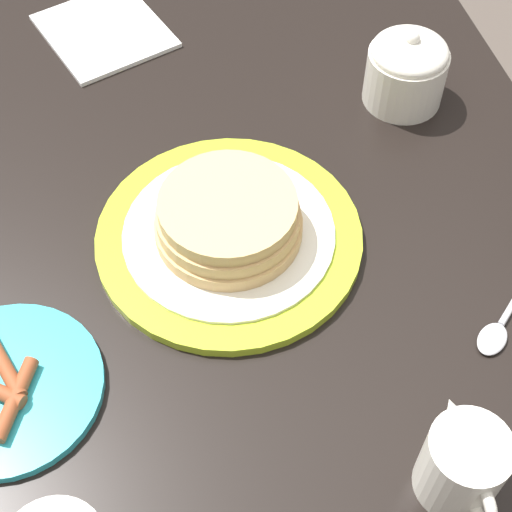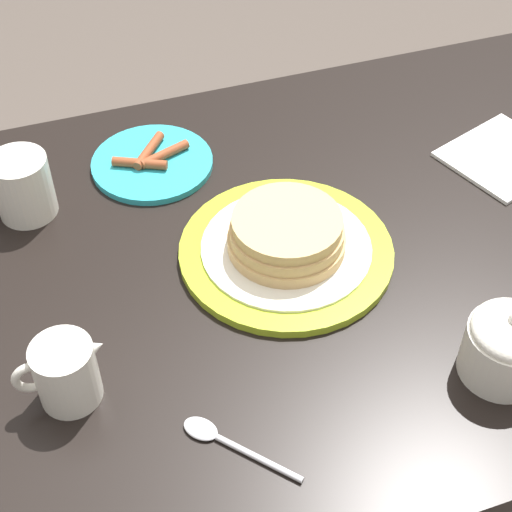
{
  "view_description": "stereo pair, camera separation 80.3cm",
  "coord_description": "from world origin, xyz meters",
  "px_view_note": "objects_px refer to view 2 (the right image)",
  "views": [
    {
      "loc": [
        0.55,
        -0.09,
        1.41
      ],
      "look_at": [
        0.1,
        0.02,
        0.78
      ],
      "focal_mm": 55.0,
      "sensor_mm": 36.0,
      "label": 1
    },
    {
      "loc": [
        0.33,
        0.67,
        1.49
      ],
      "look_at": [
        0.1,
        0.02,
        0.78
      ],
      "focal_mm": 55.0,
      "sensor_mm": 36.0,
      "label": 2
    }
  ],
  "objects_px": {
    "side_plate_bacon": "(152,162)",
    "spoon": "(221,439)",
    "pancake_plate": "(286,242)",
    "napkin": "(504,157)",
    "creamer_pitcher": "(66,372)",
    "coffee_mug": "(20,186)",
    "sugar_bowl": "(507,345)"
  },
  "relations": [
    {
      "from": "side_plate_bacon",
      "to": "spoon",
      "type": "xyz_separation_m",
      "value": [
        0.04,
        0.48,
        -0.0
      ]
    },
    {
      "from": "pancake_plate",
      "to": "napkin",
      "type": "xyz_separation_m",
      "value": [
        -0.38,
        -0.08,
        -0.02
      ]
    },
    {
      "from": "side_plate_bacon",
      "to": "spoon",
      "type": "relative_size",
      "value": 1.51
    },
    {
      "from": "pancake_plate",
      "to": "side_plate_bacon",
      "type": "xyz_separation_m",
      "value": [
        0.12,
        -0.24,
        -0.02
      ]
    },
    {
      "from": "pancake_plate",
      "to": "creamer_pitcher",
      "type": "bearing_deg",
      "value": 23.23
    },
    {
      "from": "coffee_mug",
      "to": "spoon",
      "type": "distance_m",
      "value": 0.46
    },
    {
      "from": "side_plate_bacon",
      "to": "sugar_bowl",
      "type": "xyz_separation_m",
      "value": [
        -0.29,
        0.49,
        0.04
      ]
    },
    {
      "from": "side_plate_bacon",
      "to": "coffee_mug",
      "type": "distance_m",
      "value": 0.2
    },
    {
      "from": "pancake_plate",
      "to": "creamer_pitcher",
      "type": "xyz_separation_m",
      "value": [
        0.3,
        0.13,
        0.02
      ]
    },
    {
      "from": "pancake_plate",
      "to": "spoon",
      "type": "height_order",
      "value": "pancake_plate"
    },
    {
      "from": "pancake_plate",
      "to": "sugar_bowl",
      "type": "xyz_separation_m",
      "value": [
        -0.17,
        0.25,
        0.02
      ]
    },
    {
      "from": "pancake_plate",
      "to": "coffee_mug",
      "type": "bearing_deg",
      "value": -32.05
    },
    {
      "from": "sugar_bowl",
      "to": "coffee_mug",
      "type": "bearing_deg",
      "value": -43.27
    },
    {
      "from": "coffee_mug",
      "to": "side_plate_bacon",
      "type": "bearing_deg",
      "value": -167.4
    },
    {
      "from": "sugar_bowl",
      "to": "spoon",
      "type": "bearing_deg",
      "value": -2.4
    },
    {
      "from": "side_plate_bacon",
      "to": "coffee_mug",
      "type": "bearing_deg",
      "value": 12.6
    },
    {
      "from": "side_plate_bacon",
      "to": "sugar_bowl",
      "type": "distance_m",
      "value": 0.57
    },
    {
      "from": "creamer_pitcher",
      "to": "napkin",
      "type": "height_order",
      "value": "creamer_pitcher"
    },
    {
      "from": "side_plate_bacon",
      "to": "coffee_mug",
      "type": "height_order",
      "value": "coffee_mug"
    },
    {
      "from": "sugar_bowl",
      "to": "spoon",
      "type": "relative_size",
      "value": 0.83
    },
    {
      "from": "side_plate_bacon",
      "to": "sugar_bowl",
      "type": "bearing_deg",
      "value": 120.41
    },
    {
      "from": "coffee_mug",
      "to": "creamer_pitcher",
      "type": "bearing_deg",
      "value": 91.49
    },
    {
      "from": "pancake_plate",
      "to": "napkin",
      "type": "bearing_deg",
      "value": -167.56
    },
    {
      "from": "creamer_pitcher",
      "to": "spoon",
      "type": "height_order",
      "value": "creamer_pitcher"
    },
    {
      "from": "creamer_pitcher",
      "to": "sugar_bowl",
      "type": "bearing_deg",
      "value": 165.12
    },
    {
      "from": "spoon",
      "to": "side_plate_bacon",
      "type": "bearing_deg",
      "value": -94.83
    },
    {
      "from": "creamer_pitcher",
      "to": "sugar_bowl",
      "type": "height_order",
      "value": "sugar_bowl"
    },
    {
      "from": "napkin",
      "to": "spoon",
      "type": "height_order",
      "value": "spoon"
    },
    {
      "from": "spoon",
      "to": "pancake_plate",
      "type": "bearing_deg",
      "value": -124.08
    },
    {
      "from": "sugar_bowl",
      "to": "spoon",
      "type": "distance_m",
      "value": 0.33
    },
    {
      "from": "sugar_bowl",
      "to": "side_plate_bacon",
      "type": "bearing_deg",
      "value": -59.59
    },
    {
      "from": "coffee_mug",
      "to": "creamer_pitcher",
      "type": "distance_m",
      "value": 0.33
    }
  ]
}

